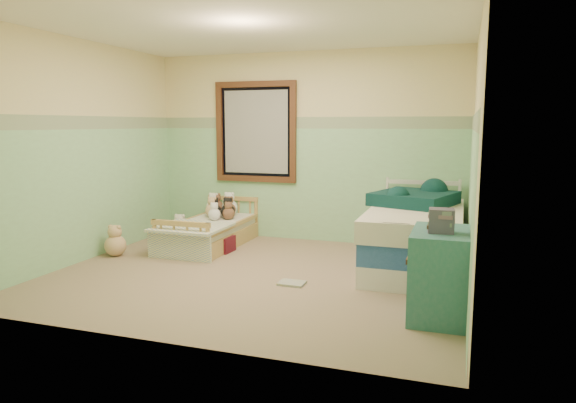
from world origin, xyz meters
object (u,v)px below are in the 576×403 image
(plush_floor_tan, at_px, (115,245))
(dresser, at_px, (440,274))
(floor_book, at_px, (292,283))
(twin_bed_frame, at_px, (414,259))
(red_pillow, at_px, (220,244))
(plush_floor_cream, at_px, (180,231))
(toddler_bed_frame, at_px, (210,238))

(plush_floor_tan, relative_size, dresser, 0.35)
(floor_book, bearing_deg, dresser, -16.43)
(twin_bed_frame, height_order, red_pillow, twin_bed_frame)
(dresser, distance_m, floor_book, 1.51)
(twin_bed_frame, bearing_deg, plush_floor_tan, -170.53)
(twin_bed_frame, bearing_deg, red_pillow, 179.32)
(twin_bed_frame, distance_m, red_pillow, 2.34)
(plush_floor_cream, relative_size, floor_book, 0.93)
(toddler_bed_frame, height_order, plush_floor_tan, plush_floor_tan)
(plush_floor_tan, xyz_separation_m, twin_bed_frame, (3.43, 0.57, -0.02))
(twin_bed_frame, distance_m, floor_book, 1.46)
(plush_floor_tan, xyz_separation_m, dresser, (3.74, -0.83, 0.23))
(toddler_bed_frame, relative_size, plush_floor_cream, 6.44)
(twin_bed_frame, distance_m, dresser, 1.46)
(plush_floor_tan, distance_m, floor_book, 2.38)
(toddler_bed_frame, xyz_separation_m, dresser, (2.93, -1.68, 0.26))
(plush_floor_tan, bearing_deg, plush_floor_cream, 75.57)
(plush_floor_cream, relative_size, dresser, 0.33)
(dresser, xyz_separation_m, floor_book, (-1.40, 0.44, -0.35))
(toddler_bed_frame, distance_m, dresser, 3.38)
(toddler_bed_frame, bearing_deg, plush_floor_cream, 160.72)
(plush_floor_tan, bearing_deg, red_pillow, 28.97)
(floor_book, bearing_deg, toddler_bed_frame, 141.68)
(toddler_bed_frame, relative_size, plush_floor_tan, 5.99)
(dresser, relative_size, floor_book, 2.82)
(twin_bed_frame, height_order, floor_book, twin_bed_frame)
(twin_bed_frame, relative_size, floor_book, 7.27)
(toddler_bed_frame, relative_size, floor_book, 5.99)
(toddler_bed_frame, xyz_separation_m, plush_floor_tan, (-0.82, -0.85, 0.03))
(twin_bed_frame, xyz_separation_m, red_pillow, (-2.34, 0.03, -0.01))
(plush_floor_cream, bearing_deg, plush_floor_tan, -104.43)
(floor_book, bearing_deg, plush_floor_cream, 146.19)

